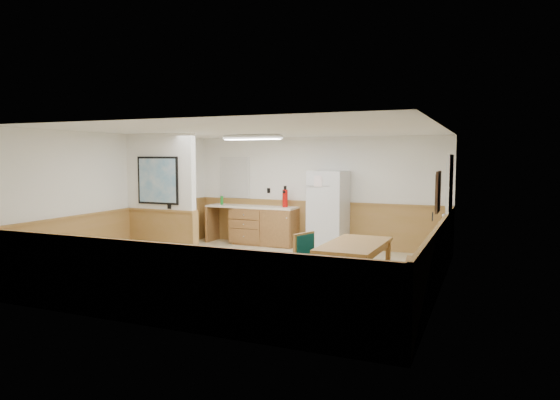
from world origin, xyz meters
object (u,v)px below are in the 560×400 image
at_px(refrigerator, 328,211).
at_px(soap_bottle, 222,200).
at_px(fire_extinguisher, 285,198).
at_px(dining_chair, 310,256).
at_px(dining_table, 354,249).
at_px(dining_bench, 417,274).

relative_size(refrigerator, soap_bottle, 8.33).
distance_m(refrigerator, soap_bottle, 2.71).
bearing_deg(fire_extinguisher, refrigerator, -13.86).
height_order(refrigerator, soap_bottle, refrigerator).
xyz_separation_m(refrigerator, dining_chair, (0.66, -3.10, -0.38)).
height_order(dining_table, soap_bottle, soap_bottle).
relative_size(dining_table, soap_bottle, 7.93).
bearing_deg(refrigerator, dining_table, -62.07).
height_order(dining_table, fire_extinguisher, fire_extinguisher).
bearing_deg(soap_bottle, dining_table, -37.78).
height_order(fire_extinguisher, soap_bottle, fire_extinguisher).
bearing_deg(dining_bench, fire_extinguisher, 131.20).
xyz_separation_m(refrigerator, dining_bench, (2.32, -3.08, -0.53)).
relative_size(dining_bench, soap_bottle, 8.28).
distance_m(refrigerator, dining_chair, 3.19).
xyz_separation_m(dining_table, dining_bench, (0.93, 0.05, -0.31)).
relative_size(dining_table, dining_bench, 0.96).
bearing_deg(dining_bench, soap_bottle, 142.43).
distance_m(refrigerator, dining_table, 3.43).
bearing_deg(fire_extinguisher, dining_table, -61.21).
xyz_separation_m(dining_table, soap_bottle, (-4.10, 3.18, 0.35)).
height_order(dining_bench, fire_extinguisher, fire_extinguisher).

